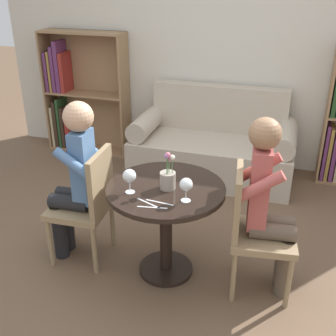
{
  "coord_description": "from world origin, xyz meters",
  "views": [
    {
      "loc": [
        0.75,
        -2.41,
        2.07
      ],
      "look_at": [
        0.0,
        0.05,
        0.83
      ],
      "focal_mm": 45.0,
      "sensor_mm": 36.0,
      "label": 1
    }
  ],
  "objects": [
    {
      "name": "wine_glass_left",
      "position": [
        -0.21,
        -0.14,
        0.83
      ],
      "size": [
        0.09,
        0.09,
        0.17
      ],
      "color": "white",
      "rests_on": "round_table"
    },
    {
      "name": "person_right",
      "position": [
        0.69,
        0.04,
        0.67
      ],
      "size": [
        0.44,
        0.37,
        1.26
      ],
      "rotation": [
        0.0,
        0.0,
        1.69
      ],
      "color": "brown",
      "rests_on": "ground_plane"
    },
    {
      "name": "ground_plane",
      "position": [
        0.0,
        0.0,
        0.0
      ],
      "size": [
        16.0,
        16.0,
        0.0
      ],
      "primitive_type": "plane",
      "color": "brown"
    },
    {
      "name": "couch",
      "position": [
        0.0,
        1.7,
        0.31
      ],
      "size": [
        1.68,
        0.8,
        0.92
      ],
      "color": "#B7A893",
      "rests_on": "ground_plane"
    },
    {
      "name": "back_wall",
      "position": [
        0.0,
        2.13,
        1.35
      ],
      "size": [
        5.2,
        0.05,
        2.7
      ],
      "color": "beige",
      "rests_on": "ground_plane"
    },
    {
      "name": "round_table",
      "position": [
        0.0,
        0.0,
        0.54
      ],
      "size": [
        0.82,
        0.82,
        0.71
      ],
      "color": "black",
      "rests_on": "ground_plane"
    },
    {
      "name": "wine_glass_right",
      "position": [
        0.18,
        -0.14,
        0.83
      ],
      "size": [
        0.09,
        0.09,
        0.16
      ],
      "color": "white",
      "rests_on": "round_table"
    },
    {
      "name": "bookshelf_left",
      "position": [
        -1.73,
        1.98,
        0.68
      ],
      "size": [
        1.0,
        0.28,
        1.42
      ],
      "color": "#93704C",
      "rests_on": "ground_plane"
    },
    {
      "name": "flower_vase",
      "position": [
        0.02,
        -0.01,
        0.79
      ],
      "size": [
        0.11,
        0.11,
        0.27
      ],
      "color": "#9E9384",
      "rests_on": "round_table"
    },
    {
      "name": "person_left",
      "position": [
        -0.69,
        -0.01,
        0.68
      ],
      "size": [
        0.43,
        0.35,
        1.26
      ],
      "rotation": [
        0.0,
        0.0,
        -1.52
      ],
      "color": "black",
      "rests_on": "ground_plane"
    },
    {
      "name": "fork_left_setting",
      "position": [
        0.0,
        -0.28,
        0.71
      ],
      "size": [
        0.19,
        0.04,
        0.0
      ],
      "color": "silver",
      "rests_on": "round_table"
    },
    {
      "name": "knife_left_setting",
      "position": [
        0.03,
        -0.21,
        0.71
      ],
      "size": [
        0.19,
        0.03,
        0.0
      ],
      "color": "silver",
      "rests_on": "round_table"
    },
    {
      "name": "chair_left",
      "position": [
        -0.61,
        -0.0,
        0.49
      ],
      "size": [
        0.44,
        0.44,
        0.9
      ],
      "rotation": [
        0.0,
        0.0,
        -1.52
      ],
      "color": "#937A56",
      "rests_on": "ground_plane"
    },
    {
      "name": "knife_right_setting",
      "position": [
        -0.04,
        -0.24,
        0.71
      ],
      "size": [
        0.18,
        0.09,
        0.0
      ],
      "color": "silver",
      "rests_on": "round_table"
    },
    {
      "name": "chair_right",
      "position": [
        0.61,
        0.02,
        0.49
      ],
      "size": [
        0.47,
        0.47,
        0.9
      ],
      "rotation": [
        0.0,
        0.0,
        1.69
      ],
      "color": "#937A56",
      "rests_on": "ground_plane"
    }
  ]
}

